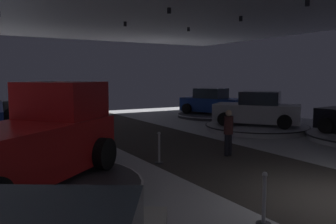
{
  "coord_description": "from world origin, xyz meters",
  "views": [
    {
      "loc": [
        -7.14,
        -4.22,
        2.74
      ],
      "look_at": [
        -0.57,
        6.97,
        1.4
      ],
      "focal_mm": 37.05,
      "sensor_mm": 36.0,
      "label": 1
    }
  ],
  "objects_px": {
    "display_platform_mid_left": "(18,191)",
    "visitor_walking_near": "(228,130)",
    "display_car_far_right": "(257,110)",
    "pickup_truck_mid_left": "(26,142)",
    "display_car_deep_right": "(212,102)",
    "display_platform_far_right": "(256,127)",
    "display_platform_deep_right": "(213,115)"
  },
  "relations": [
    {
      "from": "display_platform_mid_left",
      "to": "visitor_walking_near",
      "type": "bearing_deg",
      "value": 7.51
    },
    {
      "from": "display_car_far_right",
      "to": "pickup_truck_mid_left",
      "type": "distance_m",
      "value": 12.45
    },
    {
      "from": "display_car_far_right",
      "to": "display_car_deep_right",
      "type": "bearing_deg",
      "value": 75.19
    },
    {
      "from": "display_car_deep_right",
      "to": "visitor_walking_near",
      "type": "height_order",
      "value": "display_car_deep_right"
    },
    {
      "from": "visitor_walking_near",
      "to": "display_platform_far_right",
      "type": "bearing_deg",
      "value": 36.6
    },
    {
      "from": "display_platform_deep_right",
      "to": "pickup_truck_mid_left",
      "type": "bearing_deg",
      "value": -142.72
    },
    {
      "from": "visitor_walking_near",
      "to": "display_platform_deep_right",
      "type": "bearing_deg",
      "value": 54.99
    },
    {
      "from": "pickup_truck_mid_left",
      "to": "visitor_walking_near",
      "type": "xyz_separation_m",
      "value": [
        6.63,
        0.7,
        -0.32
      ]
    },
    {
      "from": "pickup_truck_mid_left",
      "to": "visitor_walking_near",
      "type": "height_order",
      "value": "pickup_truck_mid_left"
    },
    {
      "from": "display_platform_far_right",
      "to": "visitor_walking_near",
      "type": "distance_m",
      "value": 6.28
    },
    {
      "from": "pickup_truck_mid_left",
      "to": "display_car_deep_right",
      "type": "height_order",
      "value": "pickup_truck_mid_left"
    },
    {
      "from": "display_car_far_right",
      "to": "display_platform_deep_right",
      "type": "height_order",
      "value": "display_car_far_right"
    },
    {
      "from": "display_platform_mid_left",
      "to": "display_car_deep_right",
      "type": "relative_size",
      "value": 1.24
    },
    {
      "from": "display_platform_far_right",
      "to": "display_platform_mid_left",
      "type": "relative_size",
      "value": 0.91
    },
    {
      "from": "display_platform_mid_left",
      "to": "display_platform_deep_right",
      "type": "relative_size",
      "value": 1.19
    },
    {
      "from": "display_platform_deep_right",
      "to": "display_platform_far_right",
      "type": "bearing_deg",
      "value": -105.23
    },
    {
      "from": "display_car_far_right",
      "to": "display_platform_deep_right",
      "type": "relative_size",
      "value": 0.93
    },
    {
      "from": "display_platform_mid_left",
      "to": "pickup_truck_mid_left",
      "type": "relative_size",
      "value": 1.05
    },
    {
      "from": "display_car_far_right",
      "to": "pickup_truck_mid_left",
      "type": "height_order",
      "value": "pickup_truck_mid_left"
    },
    {
      "from": "pickup_truck_mid_left",
      "to": "display_platform_mid_left",
      "type": "bearing_deg",
      "value": -139.23
    },
    {
      "from": "display_platform_far_right",
      "to": "pickup_truck_mid_left",
      "type": "bearing_deg",
      "value": -159.23
    },
    {
      "from": "display_car_far_right",
      "to": "display_platform_far_right",
      "type": "bearing_deg",
      "value": 127.37
    },
    {
      "from": "pickup_truck_mid_left",
      "to": "display_car_deep_right",
      "type": "bearing_deg",
      "value": 37.38
    },
    {
      "from": "display_car_far_right",
      "to": "display_platform_deep_right",
      "type": "distance_m",
      "value": 5.9
    },
    {
      "from": "display_platform_far_right",
      "to": "display_platform_deep_right",
      "type": "xyz_separation_m",
      "value": [
        1.53,
        5.61,
        -0.02
      ]
    },
    {
      "from": "display_car_far_right",
      "to": "visitor_walking_near",
      "type": "height_order",
      "value": "display_car_far_right"
    },
    {
      "from": "display_car_far_right",
      "to": "display_car_deep_right",
      "type": "height_order",
      "value": "display_car_far_right"
    },
    {
      "from": "display_car_far_right",
      "to": "display_platform_deep_right",
      "type": "xyz_separation_m",
      "value": [
        1.51,
        5.63,
        -0.9
      ]
    },
    {
      "from": "pickup_truck_mid_left",
      "to": "display_car_deep_right",
      "type": "xyz_separation_m",
      "value": [
        13.15,
        10.05,
        -0.24
      ]
    },
    {
      "from": "display_car_far_right",
      "to": "display_platform_mid_left",
      "type": "distance_m",
      "value": 12.78
    },
    {
      "from": "display_car_deep_right",
      "to": "display_platform_deep_right",
      "type": "bearing_deg",
      "value": -68.22
    },
    {
      "from": "visitor_walking_near",
      "to": "display_car_far_right",
      "type": "bearing_deg",
      "value": 36.32
    }
  ]
}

